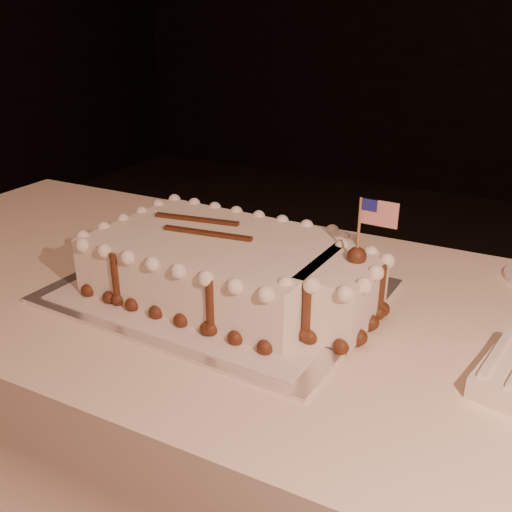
% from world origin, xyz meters
% --- Properties ---
extents(banquet_table, '(2.40, 0.80, 0.75)m').
position_xyz_m(banquet_table, '(0.00, 0.60, 0.38)').
color(banquet_table, '#FFE1C5').
rests_on(banquet_table, ground).
extents(cake_board, '(0.59, 0.46, 0.01)m').
position_xyz_m(cake_board, '(-0.32, 0.58, 0.75)').
color(cake_board, silver).
rests_on(cake_board, banquet_table).
extents(doily, '(0.53, 0.42, 0.00)m').
position_xyz_m(doily, '(-0.32, 0.58, 0.76)').
color(doily, silver).
rests_on(doily, cake_board).
extents(sheet_cake, '(0.55, 0.33, 0.21)m').
position_xyz_m(sheet_cake, '(-0.29, 0.57, 0.81)').
color(sheet_cake, white).
rests_on(sheet_cake, doily).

